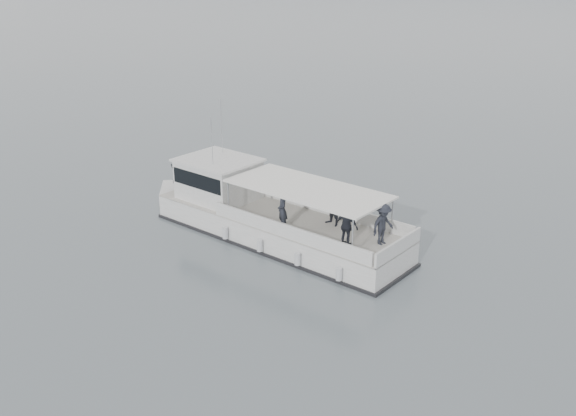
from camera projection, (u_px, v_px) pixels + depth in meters
The scene contains 2 objects.
ground at pixel (314, 280), 24.58m from camera, with size 1400.00×1400.00×0.00m, color slate.
tour_boat at pixel (258, 213), 28.48m from camera, with size 13.80×5.01×5.74m.
Camera 1 is at (10.61, -19.15, 11.57)m, focal length 40.00 mm.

